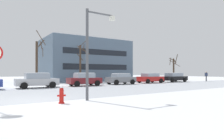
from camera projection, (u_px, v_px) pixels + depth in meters
name	position (u px, v px, depth m)	size (l,w,h in m)	color
ground_plane	(28.00, 101.00, 10.96)	(120.00, 120.00, 0.00)	white
road_surface	(18.00, 95.00, 14.06)	(80.00, 9.40, 0.00)	#B7BCC4
fire_hydrant	(61.00, 95.00, 10.13)	(0.44, 0.30, 0.86)	red
street_lamp	(93.00, 44.00, 11.41)	(1.96, 0.36, 5.23)	#4C4F54
parked_car_silver	(37.00, 80.00, 19.92)	(4.12, 2.21, 1.54)	silver
parked_car_maroon	(84.00, 79.00, 22.73)	(3.87, 2.06, 1.52)	maroon
parked_car_gray	(121.00, 79.00, 25.64)	(3.88, 2.08, 1.42)	slate
parked_car_red	(150.00, 78.00, 28.49)	(3.91, 2.14, 1.45)	red
parked_car_black	(174.00, 77.00, 31.38)	(4.50, 2.20, 1.47)	black
pedestrian_crossing	(206.00, 76.00, 33.59)	(0.55, 0.43, 1.67)	black
tree_far_right	(81.00, 62.00, 27.21)	(2.10, 2.28, 6.34)	#423326
tree_far_mid	(37.00, 61.00, 24.19)	(1.33, 1.96, 6.57)	#423326
tree_far_left	(174.00, 68.00, 35.78)	(2.10, 2.21, 4.77)	#423326
building_far_right	(85.00, 61.00, 35.85)	(14.59, 9.47, 7.31)	slate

